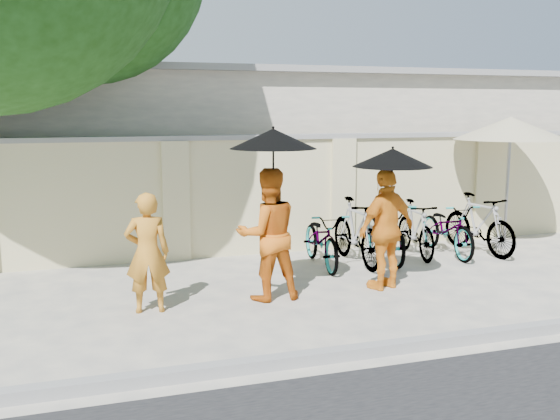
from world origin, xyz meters
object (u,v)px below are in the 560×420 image
object	(u,v)px
monk_left	(147,253)
monk_right	(386,229)
monk_center	(268,234)
patio_umbrella	(510,130)

from	to	relation	value
monk_left	monk_right	size ratio (longest dim) A/B	0.89
monk_center	monk_right	xyz separation A→B (m)	(1.72, -0.03, -0.03)
monk_left	patio_umbrella	distance (m)	7.03
monk_center	monk_right	world-z (taller)	monk_center
monk_left	monk_center	size ratio (longest dim) A/B	0.86
patio_umbrella	monk_right	bearing A→B (deg)	-152.17
monk_left	monk_center	world-z (taller)	monk_center
monk_left	patio_umbrella	xyz separation A→B (m)	(6.65, 1.80, 1.39)
monk_right	patio_umbrella	distance (m)	4.00
monk_right	patio_umbrella	world-z (taller)	patio_umbrella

